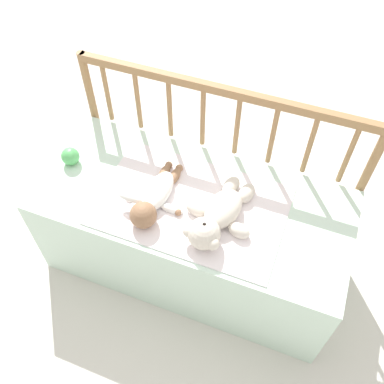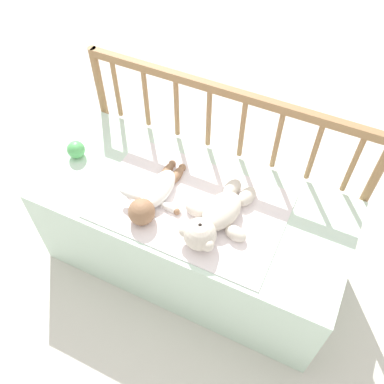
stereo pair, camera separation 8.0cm
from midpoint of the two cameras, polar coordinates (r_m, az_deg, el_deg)
ground_plane at (r=2.13m, az=1.21°, el=-8.91°), size 12.00×12.00×0.00m
crib_mattress at (r=1.93m, az=1.33°, el=-5.38°), size 1.29×0.58×0.48m
crib_rail at (r=1.85m, az=5.62°, el=7.87°), size 1.29×0.04×0.82m
blanket at (r=1.71m, az=1.20°, el=-1.82°), size 0.75×0.48×0.01m
teddy_bear at (r=1.62m, az=4.53°, el=-3.53°), size 0.28×0.39×0.13m
baby at (r=1.69m, az=-3.72°, el=-0.56°), size 0.25×0.37×0.10m
toy_ball at (r=1.91m, az=-14.00°, el=5.53°), size 0.08×0.08×0.08m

